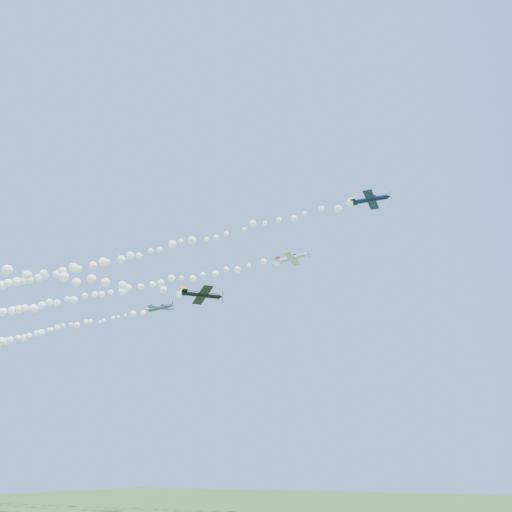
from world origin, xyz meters
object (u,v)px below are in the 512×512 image
at_px(plane_grey, 161,308).
at_px(plane_black, 202,295).
at_px(plane_white, 292,258).
at_px(plane_navy, 371,199).

bearing_deg(plane_grey, plane_black, -33.59).
bearing_deg(plane_grey, plane_white, 13.44).
relative_size(plane_navy, plane_black, 0.98).
height_order(plane_white, plane_grey, plane_white).
bearing_deg(plane_white, plane_grey, -170.99).
bearing_deg(plane_grey, plane_navy, -11.36).
distance_m(plane_white, plane_black, 26.19).
bearing_deg(plane_black, plane_grey, 97.79).
distance_m(plane_navy, plane_black, 32.10).
distance_m(plane_white, plane_grey, 30.91).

